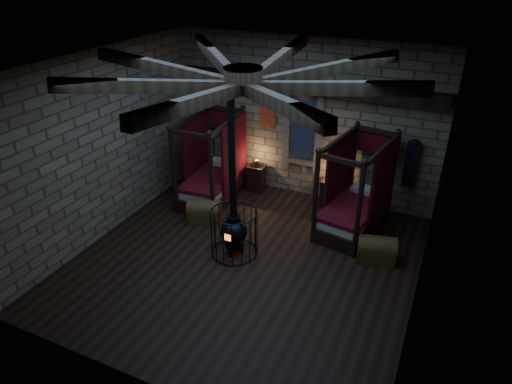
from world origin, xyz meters
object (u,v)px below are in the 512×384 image
at_px(bed_right, 354,207).
at_px(trunk_left, 204,211).
at_px(stove, 234,229).
at_px(trunk_right, 377,250).
at_px(bed_left, 213,178).

bearing_deg(bed_right, trunk_left, -150.86).
relative_size(bed_right, stove, 0.57).
bearing_deg(bed_right, stove, -125.17).
height_order(bed_right, trunk_left, bed_right).
xyz_separation_m(trunk_left, stove, (1.31, -0.92, 0.37)).
bearing_deg(stove, trunk_right, 21.17).
xyz_separation_m(bed_left, trunk_right, (4.62, -1.07, -0.30)).
bearing_deg(trunk_left, trunk_right, -17.48).
relative_size(bed_right, trunk_right, 2.55).
height_order(bed_left, trunk_right, bed_left).
bearing_deg(trunk_left, bed_left, 89.50).
bearing_deg(trunk_left, stove, -54.53).
bearing_deg(stove, bed_left, 130.14).
xyz_separation_m(trunk_right, stove, (-2.91, -1.06, 0.37)).
relative_size(bed_left, stove, 0.56).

